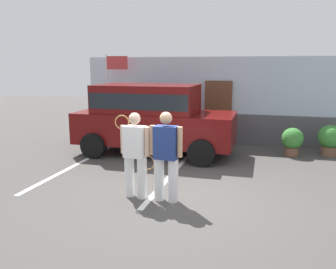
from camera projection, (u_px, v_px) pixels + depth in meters
name	position (u px, v px, depth m)	size (l,w,h in m)	color
ground_plane	(175.00, 199.00, 6.90)	(40.00, 40.00, 0.00)	#423F3D
parking_stripe_0	(73.00, 166.00, 9.15)	(0.12, 4.40, 0.01)	silver
parking_stripe_1	(171.00, 175.00, 8.44)	(0.12, 4.40, 0.01)	silver
house_frontage	(216.00, 103.00, 11.87)	(9.30, 0.40, 2.88)	silver
parked_suv	(152.00, 116.00, 10.28)	(4.61, 2.18, 2.05)	#590C0C
tennis_player_man	(135.00, 154.00, 6.85)	(0.77, 0.31, 1.71)	white
tennis_player_woman	(166.00, 156.00, 6.66)	(0.90, 0.29, 1.75)	white
potted_plant_by_porch	(292.00, 140.00, 10.16)	(0.62, 0.62, 0.82)	brown
potted_plant_secondary	(330.00, 139.00, 10.15)	(0.68, 0.68, 0.90)	brown
flag_pole	(112.00, 81.00, 12.23)	(0.80, 0.08, 2.96)	silver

